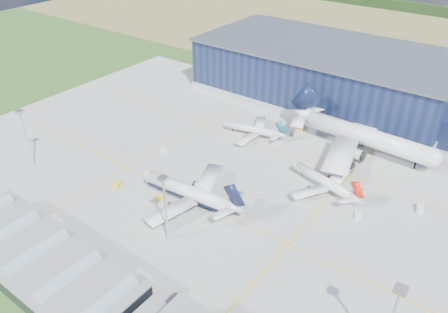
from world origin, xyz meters
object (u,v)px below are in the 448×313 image
at_px(gse_cart_a, 358,216).
at_px(gse_tug_c, 301,128).
at_px(light_mast_east, 394,313).
at_px(airliner_red, 324,176).
at_px(light_mast_center, 165,199).
at_px(gse_van_b, 420,208).
at_px(gse_van_a, 57,222).
at_px(airliner_navy, 187,185).
at_px(gse_van_c, 143,278).
at_px(gse_tug_a, 117,184).
at_px(car_b, 122,274).
at_px(airliner_widebody, 367,128).
at_px(airliner_regional, 252,126).
at_px(gse_tug_b, 159,198).
at_px(light_mast_west, 24,129).
at_px(hangar, 330,76).
at_px(gse_cart_b, 164,149).

relative_size(gse_cart_a, gse_tug_c, 0.87).
distance_m(light_mast_east, airliner_red, 66.05).
distance_m(light_mast_center, gse_van_b, 83.68).
height_order(light_mast_center, gse_van_a, light_mast_center).
bearing_deg(gse_van_a, light_mast_center, -56.95).
bearing_deg(airliner_navy, gse_van_c, 106.67).
bearing_deg(gse_tug_a, gse_van_c, -57.66).
height_order(light_mast_east, car_b, light_mast_east).
bearing_deg(gse_van_a, airliner_widebody, -23.88).
xyz_separation_m(airliner_regional, gse_tug_c, (14.08, 17.84, -3.94)).
bearing_deg(airliner_navy, airliner_widebody, -122.30).
height_order(gse_van_a, gse_van_b, gse_van_a).
distance_m(airliner_widebody, gse_tug_c, 30.77).
bearing_deg(gse_van_c, light_mast_center, 21.66).
xyz_separation_m(light_mast_center, airliner_red, (25.60, 52.00, -10.35)).
bearing_deg(gse_tug_c, gse_tug_b, -123.84).
bearing_deg(airliner_red, gse_cart_a, 169.69).
distance_m(airliner_regional, gse_van_a, 86.82).
bearing_deg(light_mast_east, light_mast_west, 180.00).
relative_size(gse_cart_a, gse_van_c, 0.56).
bearing_deg(gse_van_a, hangar, -3.38).
bearing_deg(gse_van_c, light_mast_east, -72.84).
height_order(gse_van_b, gse_tug_c, gse_van_b).
bearing_deg(light_mast_east, gse_cart_b, 159.97).
bearing_deg(airliner_regional, gse_tug_c, -140.22).
bearing_deg(light_mast_east, car_b, -164.64).
distance_m(light_mast_east, gse_tug_c, 110.53).
bearing_deg(airliner_regional, hangar, -110.63).
xyz_separation_m(airliner_widebody, airliner_regional, (-43.17, -15.87, -5.92)).
bearing_deg(gse_van_a, airliner_red, -33.69).
xyz_separation_m(hangar, gse_van_b, (63.97, -65.07, -10.66)).
height_order(light_mast_east, gse_tug_c, light_mast_east).
height_order(light_mast_center, car_b, light_mast_center).
xyz_separation_m(airliner_widebody, gse_van_b, (29.32, -25.26, -9.66)).
distance_m(airliner_navy, airliner_widebody, 75.72).
bearing_deg(gse_van_c, gse_cart_a, -28.86).
bearing_deg(gse_cart_b, airliner_regional, -19.73).
bearing_deg(airliner_red, gse_van_b, -151.05).
xyz_separation_m(light_mast_center, gse_tug_a, (-33.74, 9.57, -14.72)).
relative_size(hangar, gse_cart_b, 48.17).
bearing_deg(hangar, airliner_widebody, -48.96).
distance_m(airliner_navy, car_b, 37.20).
relative_size(airliner_red, car_b, 9.22).
distance_m(gse_tug_a, gse_van_a, 25.61).
bearing_deg(light_mast_east, hangar, 120.05).
relative_size(light_mast_west, airliner_red, 0.74).
distance_m(gse_cart_b, gse_van_c, 68.40).
height_order(airliner_red, car_b, airliner_red).
xyz_separation_m(hangar, gse_cart_a, (49.03, -80.48, -10.96)).
height_order(light_mast_east, gse_van_a, light_mast_east).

